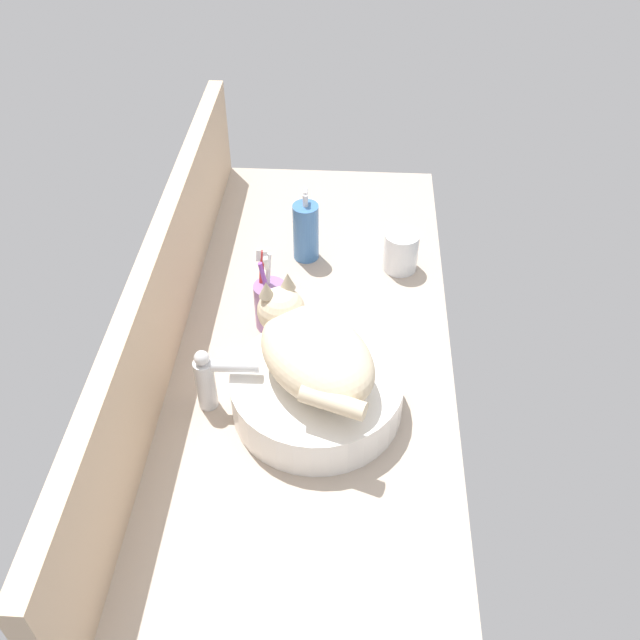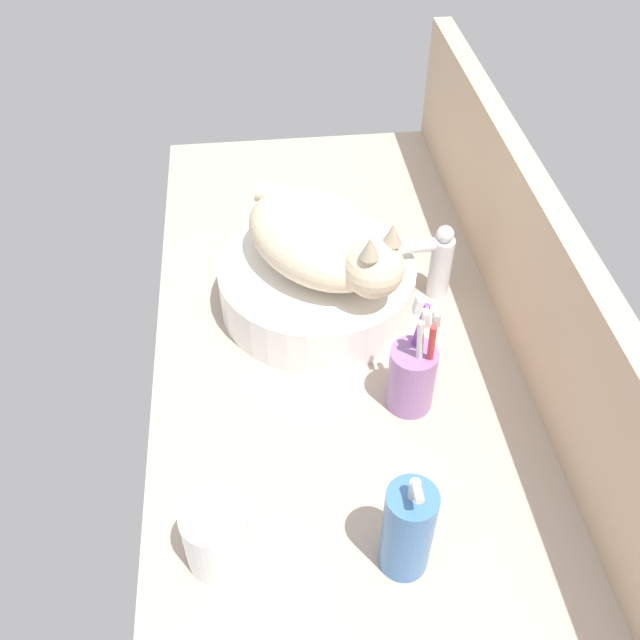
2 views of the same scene
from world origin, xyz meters
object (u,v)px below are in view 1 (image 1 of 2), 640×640
(cat, at_px, (312,350))
(soap_dispenser, at_px, (306,231))
(toothbrush_cup, at_px, (270,304))
(water_glass, at_px, (401,253))
(faucet, at_px, (211,377))
(sink_basin, at_px, (317,392))

(cat, relative_size, soap_dispenser, 1.76)
(toothbrush_cup, height_order, water_glass, toothbrush_cup)
(soap_dispenser, xyz_separation_m, toothbrush_cup, (-0.24, 0.06, -0.01))
(water_glass, bearing_deg, cat, 157.68)
(soap_dispenser, distance_m, toothbrush_cup, 0.24)
(cat, xyz_separation_m, water_glass, (0.42, -0.17, -0.10))
(toothbrush_cup, bearing_deg, water_glass, -52.58)
(cat, xyz_separation_m, soap_dispenser, (0.45, 0.04, -0.07))
(soap_dispenser, bearing_deg, toothbrush_cup, 166.84)
(faucet, distance_m, toothbrush_cup, 0.24)
(soap_dispenser, bearing_deg, cat, -174.31)
(cat, xyz_separation_m, toothbrush_cup, (0.21, 0.10, -0.08))
(faucet, relative_size, soap_dispenser, 0.79)
(toothbrush_cup, xyz_separation_m, water_glass, (0.21, -0.27, -0.01))
(faucet, height_order, toothbrush_cup, toothbrush_cup)
(faucet, height_order, water_glass, faucet)
(faucet, relative_size, water_glass, 1.48)
(sink_basin, height_order, toothbrush_cup, toothbrush_cup)
(cat, distance_m, water_glass, 0.46)
(faucet, bearing_deg, sink_basin, -88.57)
(faucet, xyz_separation_m, water_glass, (0.43, -0.35, -0.03))
(sink_basin, xyz_separation_m, faucet, (-0.00, 0.19, 0.03))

